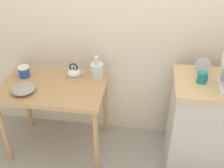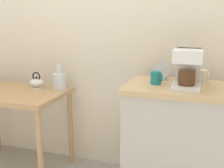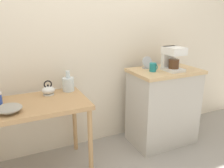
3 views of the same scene
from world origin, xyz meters
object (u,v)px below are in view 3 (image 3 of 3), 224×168
Objects in this scene: glass_carafe_vase at (68,84)px; mug_small_cream at (168,62)px; bowl_stoneware at (9,108)px; table_clock at (147,63)px; teakettle at (49,90)px; mug_dark_teal at (153,67)px; coffee_maker at (172,58)px.

mug_small_cream is (1.19, -0.07, 0.13)m from glass_carafe_vase.
glass_carafe_vase is at bearing 30.04° from bowl_stoneware.
teakettle is at bearing 178.73° from table_clock.
glass_carafe_vase is (0.57, 0.33, 0.04)m from bowl_stoneware.
glass_carafe_vase is at bearing 166.88° from mug_dark_teal.
mug_dark_teal is at bearing -13.12° from glass_carafe_vase.
mug_dark_teal is (0.88, -0.21, 0.13)m from glass_carafe_vase.
table_clock is (-0.29, 0.01, 0.01)m from mug_small_cream.
bowl_stoneware is at bearing -175.11° from mug_dark_teal.
mug_dark_teal is at bearing -156.15° from mug_small_cream.
bowl_stoneware is 0.66m from glass_carafe_vase.
bowl_stoneware is 1.69m from coffee_maker.
coffee_maker reaches higher than glass_carafe_vase.
coffee_maker is at bearing -13.07° from glass_carafe_vase.
mug_small_cream reaches higher than mug_dark_teal.
mug_dark_teal is at bearing -97.88° from table_clock.
glass_carafe_vase is 0.91m from mug_dark_teal.
table_clock is (0.02, 0.15, 0.01)m from mug_dark_teal.
bowl_stoneware is 0.78× the size of coffee_maker.
coffee_maker is 2.82× the size of mug_dark_teal.
bowl_stoneware is 1.47m from mug_dark_teal.
teakettle is 1.57× the size of mug_small_cream.
teakettle is at bearing 39.00° from bowl_stoneware.
mug_small_cream is 0.29m from table_clock.
coffee_maker is at bearing -118.24° from mug_small_cream.
mug_small_cream is at bearing -1.37° from teakettle.
glass_carafe_vase is 1.20m from mug_small_cream.
coffee_maker is (1.09, -0.25, 0.22)m from glass_carafe_vase.
mug_dark_teal is 0.67× the size of table_clock.
table_clock is at bearing 82.12° from mug_dark_teal.
coffee_maker is (1.30, -0.22, 0.25)m from teakettle.
teakettle is at bearing -170.43° from glass_carafe_vase.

